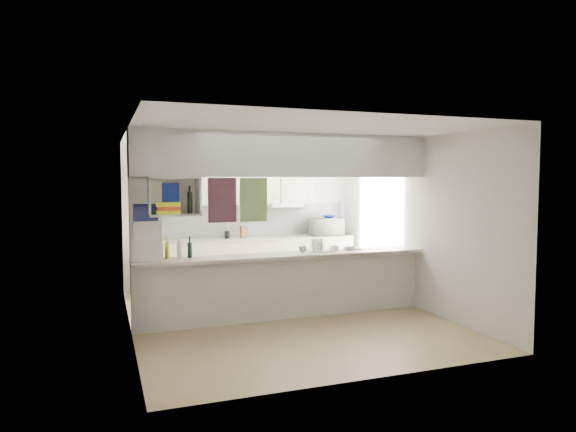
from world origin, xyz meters
name	(u,v)px	position (x,y,z in m)	size (l,w,h in m)	color
floor	(285,318)	(0.00, 0.00, 0.00)	(4.80, 4.80, 0.00)	tan
ceiling	(285,134)	(0.00, 0.00, 2.60)	(4.80, 4.80, 0.00)	white
wall_back	(242,216)	(0.00, 2.40, 1.30)	(4.20, 4.20, 0.00)	silver
wall_left	(129,232)	(-2.10, 0.00, 1.30)	(4.80, 4.80, 0.00)	silver
wall_right	(413,223)	(2.10, 0.00, 1.30)	(4.80, 4.80, 0.00)	silver
servery_partition	(274,202)	(-0.17, 0.00, 1.66)	(4.20, 0.50, 2.60)	silver
cubby_shelf	(172,199)	(-1.57, -0.06, 1.71)	(0.65, 0.35, 0.50)	white
kitchen_run	(254,243)	(0.16, 2.14, 0.83)	(3.60, 0.63, 2.24)	beige
microwave	(326,226)	(1.56, 2.05, 1.08)	(0.59, 0.40, 0.33)	white
bowl	(329,216)	(1.60, 2.02, 1.28)	(0.23, 0.23, 0.06)	navy
dish_rack	(320,246)	(0.54, 0.05, 1.00)	(0.42, 0.33, 0.21)	silver
cup	(303,249)	(0.23, -0.07, 0.98)	(0.12, 0.12, 0.09)	white
wine_bottles	(173,250)	(-1.55, 0.06, 1.03)	(0.51, 0.14, 0.32)	black
plastic_tubs	(341,248)	(0.91, 0.08, 0.95)	(0.49, 0.21, 0.07)	silver
utensil_jar	(227,235)	(-0.33, 2.15, 0.99)	(0.10, 0.10, 0.14)	black
knife_block	(243,232)	(-0.03, 2.18, 1.03)	(0.11, 0.09, 0.21)	brown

